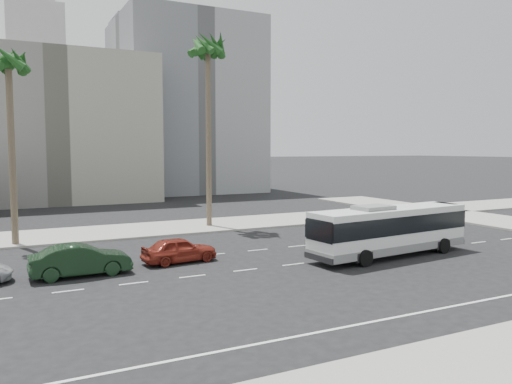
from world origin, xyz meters
TOP-DOWN VIEW (x-y plane):
  - ground at (0.00, 0.00)m, footprint 700.00×700.00m
  - sidewalk_north at (0.00, 15.50)m, footprint 120.00×7.00m
  - midrise_beige_west at (-12.00, 45.00)m, footprint 24.00×18.00m
  - midrise_gray_center at (8.00, 52.00)m, footprint 20.00×20.00m
  - civic_tower at (-2.00, 250.00)m, footprint 42.00×42.00m
  - highrise_right at (45.00, 230.00)m, footprint 26.00×26.00m
  - highrise_far at (70.00, 260.00)m, footprint 22.00×22.00m
  - city_bus at (3.40, -0.66)m, footprint 11.27×3.59m
  - car_a at (-8.58, 3.44)m, footprint 2.13×4.45m
  - car_b at (-14.08, 2.70)m, footprint 1.86×5.04m
  - palm_near at (-2.27, 14.97)m, footprint 4.72×4.72m
  - palm_mid at (-16.94, 13.13)m, footprint 4.29×4.29m

SIDE VIEW (x-z plane):
  - ground at x=0.00m, z-range 0.00..0.00m
  - sidewalk_north at x=0.00m, z-range 0.00..0.15m
  - car_a at x=-8.58m, z-range 0.00..1.47m
  - car_b at x=-14.08m, z-range 0.00..1.65m
  - city_bus at x=3.40m, z-range 0.08..3.26m
  - midrise_beige_west at x=-12.00m, z-range 0.00..18.00m
  - palm_mid at x=-16.94m, z-range 5.31..18.60m
  - midrise_gray_center at x=8.00m, z-range 0.00..26.00m
  - palm_near at x=-2.27m, z-range 6.45..22.35m
  - highrise_far at x=70.00m, z-range 0.00..60.00m
  - highrise_right at x=45.00m, z-range 0.00..70.00m
  - civic_tower at x=-2.00m, z-range -25.67..103.33m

